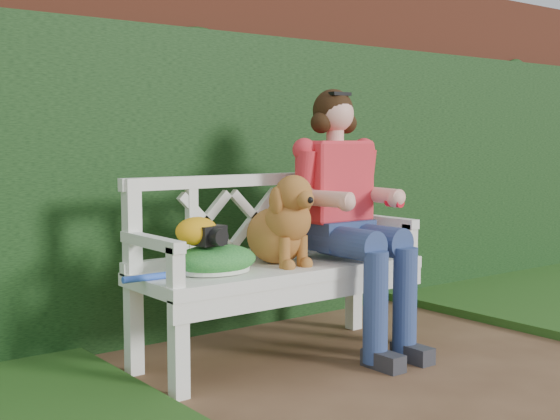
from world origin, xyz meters
TOP-DOWN VIEW (x-y plane):
  - ground at (0.00, 0.00)m, footprint 60.00×60.00m
  - brick_wall at (0.00, 1.90)m, footprint 10.00×0.30m
  - ivy_hedge at (0.00, 1.68)m, footprint 10.00×0.18m
  - garden_bench at (-0.31, 0.97)m, footprint 1.59×0.62m
  - seated_woman at (0.07, 0.95)m, footprint 0.72×0.85m
  - dog at (-0.31, 0.97)m, footprint 0.32×0.42m
  - tennis_racket at (-0.73, 0.96)m, footprint 0.71×0.42m
  - green_bag at (-0.70, 0.95)m, footprint 0.42×0.34m
  - camera_item at (-0.74, 0.93)m, footprint 0.15×0.12m
  - baseball_glove at (-0.79, 0.96)m, footprint 0.22×0.17m

SIDE VIEW (x-z plane):
  - ground at x=0.00m, z-range 0.00..0.00m
  - garden_bench at x=-0.31m, z-range 0.00..0.48m
  - tennis_racket at x=-0.73m, z-range 0.48..0.51m
  - green_bag at x=-0.70m, z-range 0.48..0.62m
  - seated_woman at x=0.07m, z-range 0.00..1.32m
  - camera_item at x=-0.74m, z-range 0.62..0.71m
  - baseball_glove at x=-0.79m, z-range 0.62..0.75m
  - dog at x=-0.31m, z-range 0.48..0.93m
  - ivy_hedge at x=0.00m, z-range 0.00..1.70m
  - brick_wall at x=0.00m, z-range 0.00..2.20m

